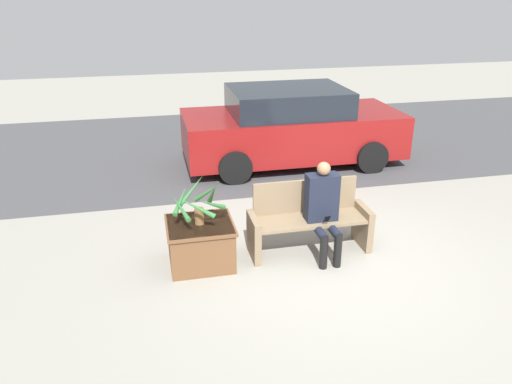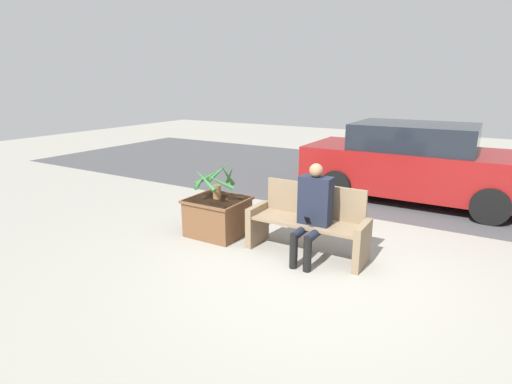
% 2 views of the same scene
% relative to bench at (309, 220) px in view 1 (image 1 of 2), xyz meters
% --- Properties ---
extents(ground_plane, '(30.00, 30.00, 0.00)m').
position_rel_bench_xyz_m(ground_plane, '(0.20, -0.40, -0.43)').
color(ground_plane, gray).
extents(road_surface, '(20.00, 6.00, 0.01)m').
position_rel_bench_xyz_m(road_surface, '(0.20, 4.87, -0.43)').
color(road_surface, '#424244').
rests_on(road_surface, ground_plane).
extents(bench, '(1.62, 0.53, 0.94)m').
position_rel_bench_xyz_m(bench, '(0.00, 0.00, 0.00)').
color(bench, '#7A664C').
rests_on(bench, ground_plane).
extents(person_seated, '(0.42, 0.59, 1.28)m').
position_rel_bench_xyz_m(person_seated, '(0.13, -0.18, 0.27)').
color(person_seated, black).
rests_on(person_seated, ground_plane).
extents(planter_box, '(0.85, 0.78, 0.57)m').
position_rel_bench_xyz_m(planter_box, '(-1.46, -0.07, -0.13)').
color(planter_box, brown).
rests_on(planter_box, ground_plane).
extents(potted_plant, '(0.68, 0.67, 0.58)m').
position_rel_bench_xyz_m(potted_plant, '(-1.48, -0.08, 0.44)').
color(potted_plant, brown).
rests_on(potted_plant, planter_box).
extents(parked_car, '(4.24, 1.98, 1.50)m').
position_rel_bench_xyz_m(parked_car, '(0.76, 3.46, 0.30)').
color(parked_car, maroon).
rests_on(parked_car, ground_plane).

